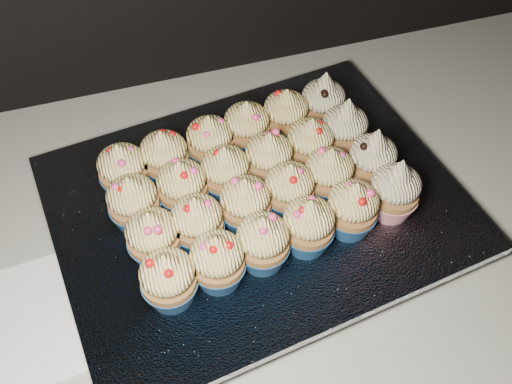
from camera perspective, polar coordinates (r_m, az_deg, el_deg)
worktop at (r=0.78m, az=-17.03°, el=-6.78°), size 2.44×0.64×0.04m
napkin at (r=0.73m, az=-22.88°, el=-12.37°), size 0.18×0.18×0.00m
baking_tray at (r=0.75m, az=0.00°, el=-1.87°), size 0.51×0.41×0.02m
foil_lining at (r=0.74m, az=0.00°, el=-1.08°), size 0.55×0.46×0.01m
cupcake_0 at (r=0.63m, az=-8.74°, el=-8.60°), size 0.06×0.06×0.08m
cupcake_1 at (r=0.64m, az=-3.86°, el=-6.88°), size 0.06×0.06×0.08m
cupcake_2 at (r=0.65m, az=0.68°, el=-5.02°), size 0.06×0.06×0.08m
cupcake_3 at (r=0.67m, az=5.23°, el=-3.34°), size 0.06×0.06×0.08m
cupcake_4 at (r=0.69m, az=9.58°, el=-1.63°), size 0.06×0.06×0.08m
cupcake_5 at (r=0.71m, az=13.68°, el=0.16°), size 0.06×0.06×0.10m
cupcake_6 at (r=0.66m, az=-10.23°, el=-4.48°), size 0.06×0.06×0.08m
cupcake_7 at (r=0.67m, az=-5.90°, el=-3.08°), size 0.06×0.06×0.08m
cupcake_8 at (r=0.68m, az=-1.08°, el=-1.21°), size 0.06×0.06×0.08m
cupcake_9 at (r=0.70m, az=3.34°, el=0.25°), size 0.06×0.06×0.08m
cupcake_10 at (r=0.72m, az=7.26°, el=1.75°), size 0.06×0.06×0.08m
cupcake_11 at (r=0.74m, az=11.51°, el=3.16°), size 0.06×0.06×0.10m
cupcake_12 at (r=0.70m, az=-12.16°, el=-1.03°), size 0.06×0.06×0.08m
cupcake_13 at (r=0.70m, az=-7.38°, el=0.50°), size 0.06×0.06×0.08m
cupcake_14 at (r=0.71m, az=-3.07°, el=1.96°), size 0.06×0.06×0.08m
cupcake_15 at (r=0.73m, az=1.29°, el=3.32°), size 0.06×0.06×0.08m
cupcake_16 at (r=0.75m, az=5.41°, el=4.74°), size 0.06×0.06×0.08m
cupcake_17 at (r=0.77m, az=8.82°, el=6.20°), size 0.06×0.06×0.10m
cupcake_18 at (r=0.73m, az=-13.13°, el=2.10°), size 0.06×0.06×0.08m
cupcake_19 at (r=0.74m, az=-9.13°, el=3.45°), size 0.06×0.06×0.08m
cupcake_20 at (r=0.75m, az=-4.61°, el=5.00°), size 0.06×0.06×0.08m
cupcake_21 at (r=0.77m, az=-0.92°, el=6.45°), size 0.06×0.06×0.08m
cupcake_22 at (r=0.79m, az=2.98°, el=7.65°), size 0.06×0.06×0.08m
cupcake_23 at (r=0.81m, az=6.70°, el=8.82°), size 0.06×0.06×0.10m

